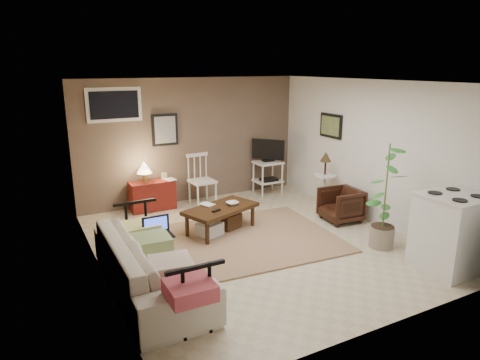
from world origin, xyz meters
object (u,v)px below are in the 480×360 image
coffee_table (220,217)px  tv_stand (268,165)px  sofa (150,255)px  armchair (341,203)px  potted_plant (386,193)px  side_table (325,174)px  red_console (152,193)px  spindle_chair (202,181)px  stove (451,232)px

coffee_table → tv_stand: size_ratio=1.16×
sofa → armchair: size_ratio=3.65×
potted_plant → side_table: bearing=78.7°
red_console → tv_stand: bearing=-3.1°
spindle_chair → sofa: bearing=-123.7°
armchair → stove: (0.04, -2.08, 0.20)m
coffee_table → tv_stand: bearing=39.6°
armchair → red_console: bearing=-122.7°
sofa → side_table: side_table is taller
sofa → tv_stand: (3.32, 2.74, 0.16)m
stove → sofa: bearing=160.1°
side_table → stove: bearing=-92.6°
tv_stand → armchair: size_ratio=1.83×
sofa → side_table: (3.76, 1.44, 0.22)m
potted_plant → stove: potted_plant is taller
side_table → potted_plant: bearing=-101.3°
sofa → potted_plant: bearing=-96.4°
tv_stand → side_table: size_ratio=1.06×
sofa → stove: stove is taller
side_table → coffee_table: bearing=-175.2°
coffee_table → tv_stand: (1.80, 1.49, 0.36)m
tv_stand → potted_plant: (0.07, -3.12, 0.23)m
coffee_table → armchair: (2.07, -0.49, 0.06)m
spindle_chair → stove: 4.44m
tv_stand → sofa: bearing=-140.4°
coffee_table → red_console: bearing=111.8°
coffee_table → spindle_chair: spindle_chair is taller
coffee_table → potted_plant: bearing=-41.1°
side_table → potted_plant: size_ratio=0.69×
spindle_chair → armchair: 2.65m
sofa → armchair: bearing=-77.9°
tv_stand → armchair: tv_stand is taller
red_console → spindle_chair: size_ratio=0.96×
side_table → potted_plant: (-0.37, -1.82, 0.17)m
sofa → tv_stand: 4.31m
tv_stand → armchair: bearing=-82.3°
coffee_table → armchair: armchair is taller
coffee_table → sofa: sofa is taller
tv_stand → armchair: (0.27, -1.98, -0.29)m
coffee_table → red_console: (-0.65, 1.62, 0.07)m
red_console → armchair: 3.44m
spindle_chair → stove: stove is taller
side_table → stove: size_ratio=1.04×
spindle_chair → stove: (1.80, -4.05, 0.06)m
stove → red_console: bearing=123.4°
sofa → armchair: 3.67m
tv_stand → armchair: 2.02m
coffee_table → armchair: size_ratio=2.11×
spindle_chair → armchair: (1.76, -1.97, -0.14)m
red_console → potted_plant: (2.52, -3.26, 0.52)m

